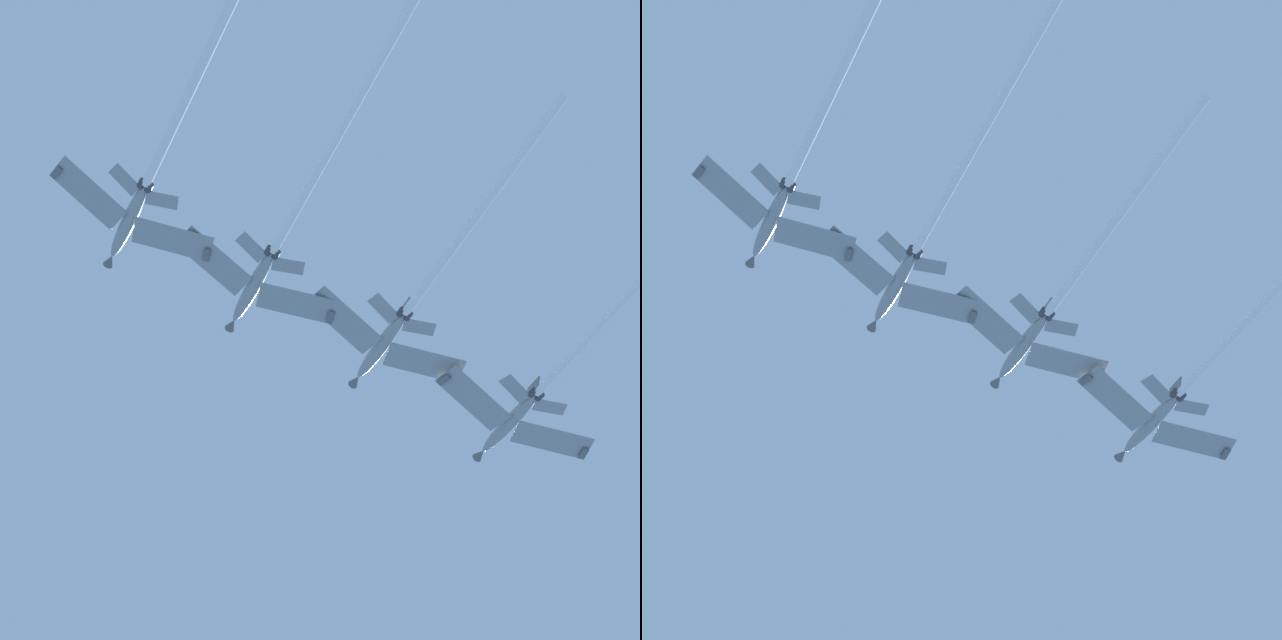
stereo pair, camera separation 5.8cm
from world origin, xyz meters
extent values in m
ellipsoid|color=gray|center=(-7.90, -19.90, 131.04)|extent=(10.79, 6.03, 7.09)
cone|color=#595E60|center=(-13.22, -17.51, 134.33)|extent=(2.30, 1.91, 1.83)
ellipsoid|color=black|center=(-9.30, -19.27, 132.59)|extent=(3.04, 2.10, 2.16)
cube|color=gray|center=(-9.49, -25.00, 130.56)|extent=(4.79, 9.43, 1.94)
cube|color=#595E60|center=(-10.88, -28.87, 130.51)|extent=(1.73, 0.98, 0.99)
cube|color=gray|center=(-5.13, -15.34, 130.56)|extent=(8.11, 9.07, 1.94)
cube|color=#595E60|center=(-3.15, -11.73, 130.51)|extent=(1.71, 1.56, 0.99)
cube|color=gray|center=(-4.87, -23.77, 128.58)|extent=(2.03, 3.76, 1.02)
cube|color=gray|center=(-2.99, -19.62, 128.58)|extent=(3.64, 3.77, 1.02)
cube|color=#595E60|center=(-3.46, -21.91, 129.89)|extent=(3.23, 1.59, 3.62)
cylinder|color=#38383D|center=(-3.53, -22.37, 128.10)|extent=(1.48, 1.25, 1.19)
cylinder|color=#38383D|center=(-3.16, -21.55, 128.10)|extent=(1.48, 1.25, 1.19)
cylinder|color=white|center=(11.37, -28.60, 118.98)|extent=(30.00, 14.28, 18.93)
ellipsoid|color=gray|center=(-1.28, -5.62, 131.43)|extent=(10.77, 6.35, 6.90)
cone|color=#595E60|center=(-6.58, -3.04, 134.62)|extent=(2.30, 1.95, 1.82)
ellipsoid|color=black|center=(-2.68, -4.94, 132.96)|extent=(3.04, 2.17, 2.12)
cube|color=gray|center=(-3.01, -10.68, 130.96)|extent=(5.06, 9.48, 1.89)
cube|color=#595E60|center=(-4.52, -14.50, 130.93)|extent=(1.75, 1.03, 0.96)
cube|color=gray|center=(1.63, -1.15, 130.96)|extent=(8.28, 8.99, 1.89)
cube|color=#595E60|center=(3.72, 2.40, 130.93)|extent=(1.71, 1.59, 0.96)
cube|color=gray|center=(1.68, -9.60, 129.05)|extent=(2.14, 3.80, 1.00)
cube|color=gray|center=(3.67, -5.50, 129.05)|extent=(3.69, 3.74, 1.00)
cube|color=#595E60|center=(3.11, -7.77, 130.38)|extent=(3.17, 1.67, 3.60)
cylinder|color=#38383D|center=(3.07, -8.24, 128.59)|extent=(1.48, 1.27, 1.18)
cylinder|color=#38383D|center=(3.46, -7.43, 128.59)|extent=(1.48, 1.27, 1.18)
cylinder|color=white|center=(18.50, -15.26, 119.43)|extent=(30.99, 15.75, 18.97)
ellipsoid|color=gray|center=(6.43, 8.62, 131.27)|extent=(10.81, 6.20, 6.93)
cone|color=#595E60|center=(1.11, 11.12, 134.47)|extent=(2.30, 1.93, 1.82)
ellipsoid|color=black|center=(5.02, 9.28, 132.80)|extent=(3.04, 2.13, 2.13)
cube|color=gray|center=(4.77, 3.54, 130.80)|extent=(4.94, 9.46, 1.90)
cube|color=#595E60|center=(3.32, -0.31, 130.76)|extent=(1.74, 1.00, 0.97)
cube|color=gray|center=(9.28, 13.14, 130.80)|extent=(8.21, 9.04, 1.90)
cube|color=#595E60|center=(11.31, 16.71, 130.76)|extent=(1.71, 1.58, 0.97)
cube|color=gray|center=(9.44, 4.69, 128.88)|extent=(2.09, 3.78, 1.00)
cube|color=gray|center=(11.38, 8.82, 128.88)|extent=(3.67, 3.76, 1.00)
cube|color=#595E60|center=(10.86, 6.54, 130.21)|extent=(3.20, 1.63, 3.61)
cylinder|color=#38383D|center=(10.81, 6.07, 128.41)|extent=(1.48, 1.26, 1.18)
cylinder|color=#38383D|center=(11.19, 6.88, 128.41)|extent=(1.48, 1.26, 1.18)
cylinder|color=white|center=(23.78, 0.47, 120.73)|extent=(26.10, 12.96, 16.04)
ellipsoid|color=gray|center=(13.11, 24.79, 130.46)|extent=(10.72, 6.16, 7.14)
cone|color=#595E60|center=(7.84, 27.26, 133.78)|extent=(2.31, 1.93, 1.84)
ellipsoid|color=black|center=(11.73, 25.44, 132.02)|extent=(3.03, 2.13, 2.17)
cube|color=gray|center=(11.44, 19.72, 129.97)|extent=(4.90, 9.45, 1.96)
cube|color=#595E60|center=(9.98, 15.87, 129.93)|extent=(1.73, 1.00, 1.00)
cube|color=gray|center=(15.94, 29.32, 129.97)|extent=(8.18, 9.01, 1.96)
cube|color=#595E60|center=(17.98, 32.89, 129.93)|extent=(1.70, 1.57, 1.00)
cube|color=gray|center=(16.07, 20.88, 127.97)|extent=(2.08, 3.78, 1.03)
cube|color=gray|center=(18.00, 25.01, 127.97)|extent=(3.66, 3.75, 1.03)
cube|color=#595E60|center=(17.51, 22.73, 129.29)|extent=(3.22, 1.64, 3.62)
cylinder|color=#38383D|center=(17.43, 22.27, 127.49)|extent=(1.49, 1.26, 1.19)
cylinder|color=#38383D|center=(17.81, 23.08, 127.49)|extent=(1.49, 1.26, 1.19)
cylinder|color=white|center=(32.54, 15.67, 118.06)|extent=(30.31, 14.86, 19.43)
camera|label=1|loc=(21.38, -23.57, 1.79)|focal=65.55mm
camera|label=2|loc=(21.34, -23.61, 1.79)|focal=65.55mm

